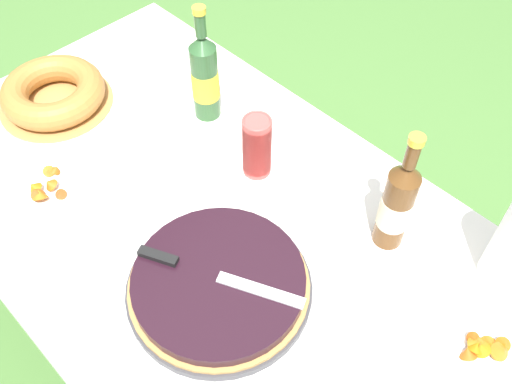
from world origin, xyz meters
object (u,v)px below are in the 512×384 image
object	(u,v)px
cider_bottle_green	(205,77)
cider_bottle_amber	(397,204)
berry_tart	(219,284)
snack_plate_near	(47,191)
bundt_cake	(53,93)
cup_stack	(257,147)
serving_knife	(205,272)
snack_plate_left	(477,349)

from	to	relation	value
cider_bottle_green	cider_bottle_amber	bearing A→B (deg)	1.50
berry_tart	cider_bottle_amber	bearing A→B (deg)	65.55
berry_tart	cider_bottle_amber	world-z (taller)	cider_bottle_amber
snack_plate_near	bundt_cake	bearing A→B (deg)	144.54
cup_stack	serving_knife	bearing A→B (deg)	-62.16
bundt_cake	snack_plate_left	world-z (taller)	bundt_cake
berry_tart	cider_bottle_green	distance (m)	0.58
berry_tart	bundt_cake	distance (m)	0.78
cider_bottle_amber	snack_plate_near	xyz separation A→B (m)	(-0.67, -0.49, -0.12)
berry_tart	serving_knife	xyz separation A→B (m)	(-0.03, -0.01, 0.04)
serving_knife	snack_plate_near	bearing A→B (deg)	167.24
serving_knife	snack_plate_left	size ratio (longest dim) A/B	1.64
snack_plate_left	snack_plate_near	bearing A→B (deg)	-157.70
berry_tart	cider_bottle_green	world-z (taller)	cider_bottle_green
berry_tart	snack_plate_near	size ratio (longest dim) A/B	1.84
cider_bottle_green	serving_knife	bearing A→B (deg)	-41.57
cider_bottle_green	bundt_cake	bearing A→B (deg)	-139.61
berry_tart	bundt_cake	bearing A→B (deg)	174.47
cup_stack	berry_tart	bearing A→B (deg)	-57.53
serving_knife	cup_stack	xyz separation A→B (m)	(-0.17, 0.32, 0.02)
cup_stack	snack_plate_left	size ratio (longest dim) A/B	0.83
serving_knife	cider_bottle_green	xyz separation A→B (m)	(-0.42, 0.37, 0.07)
snack_plate_near	snack_plate_left	world-z (taller)	snack_plate_near
bundt_cake	cider_bottle_amber	world-z (taller)	cider_bottle_amber
serving_knife	cider_bottle_green	distance (m)	0.56
berry_tart	serving_knife	bearing A→B (deg)	-154.48
serving_knife	cider_bottle_amber	bearing A→B (deg)	37.55
cider_bottle_amber	berry_tart	bearing A→B (deg)	-114.45
cup_stack	snack_plate_near	xyz separation A→B (m)	(-0.31, -0.43, -0.08)
cider_bottle_green	snack_plate_left	size ratio (longest dim) A/B	1.59
serving_knife	cup_stack	world-z (taller)	cup_stack
snack_plate_left	berry_tart	bearing A→B (deg)	-149.31
cider_bottle_amber	snack_plate_left	bearing A→B (deg)	-18.00
berry_tart	bundt_cake	xyz separation A→B (m)	(-0.78, 0.08, 0.01)
berry_tart	snack_plate_near	bearing A→B (deg)	-166.52
serving_knife	bundt_cake	size ratio (longest dim) A/B	1.09
cup_stack	cider_bottle_amber	size ratio (longest dim) A/B	0.53
cider_bottle_green	cider_bottle_amber	size ratio (longest dim) A/B	1.01
cider_bottle_amber	snack_plate_near	size ratio (longest dim) A/B	1.52
berry_tart	snack_plate_left	size ratio (longest dim) A/B	1.91
bundt_cake	serving_knife	bearing A→B (deg)	-6.68
bundt_cake	cider_bottle_amber	bearing A→B (deg)	17.52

